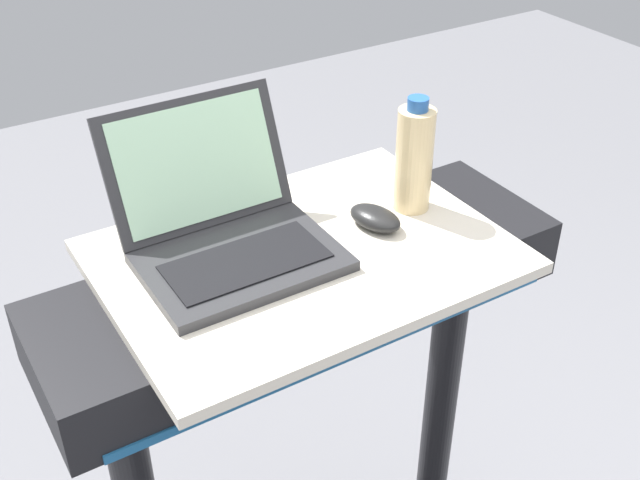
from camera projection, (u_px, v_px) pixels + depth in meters
desk_board at (304, 256)px, 1.31m from camera, size 0.65×0.48×0.02m
laptop at (226, 228)px, 1.27m from camera, size 0.31×0.30×0.22m
computer_mouse at (375, 218)px, 1.35m from camera, size 0.08×0.11×0.03m
water_bottle at (414, 158)px, 1.37m from camera, size 0.07×0.07×0.21m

